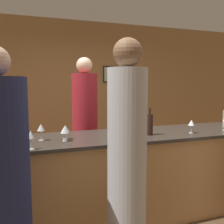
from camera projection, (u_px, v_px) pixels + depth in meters
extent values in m
plane|color=#4C3823|center=(122.00, 217.00, 2.92)|extent=(14.00, 14.00, 0.00)
cube|color=#A37547|center=(78.00, 91.00, 5.07)|extent=(8.00, 0.06, 2.80)
cube|color=black|center=(113.00, 74.00, 5.23)|extent=(0.44, 0.02, 0.34)
cube|color=#B7C6B2|center=(113.00, 74.00, 5.22)|extent=(0.39, 0.00, 0.29)
cube|color=#B27F4C|center=(122.00, 178.00, 2.87)|extent=(3.39, 0.74, 0.95)
cube|color=#332D28|center=(123.00, 136.00, 2.81)|extent=(3.45, 0.80, 0.03)
cylinder|color=maroon|center=(85.00, 133.00, 3.57)|extent=(0.36, 0.36, 1.69)
sphere|color=beige|center=(84.00, 65.00, 3.46)|extent=(0.22, 0.22, 0.22)
cylinder|color=#1E234C|center=(1.00, 196.00, 1.68)|extent=(0.39, 0.39, 1.60)
cylinder|color=#B2B2B7|center=(127.00, 175.00, 1.96)|extent=(0.31, 0.31, 1.67)
sphere|color=brown|center=(128.00, 53.00, 1.86)|extent=(0.22, 0.22, 0.22)
cylinder|color=black|center=(150.00, 125.00, 2.78)|extent=(0.08, 0.08, 0.23)
cylinder|color=black|center=(150.00, 111.00, 2.77)|extent=(0.03, 0.03, 0.07)
cylinder|color=#19381E|center=(130.00, 121.00, 3.18)|extent=(0.08, 0.08, 0.20)
cylinder|color=#19381E|center=(130.00, 111.00, 3.16)|extent=(0.03, 0.03, 0.07)
cylinder|color=silver|center=(65.00, 141.00, 2.49)|extent=(0.05, 0.05, 0.00)
cylinder|color=silver|center=(65.00, 137.00, 2.49)|extent=(0.01, 0.01, 0.08)
cone|color=silver|center=(65.00, 129.00, 2.48)|extent=(0.08, 0.08, 0.07)
cylinder|color=silver|center=(191.00, 133.00, 2.90)|extent=(0.05, 0.05, 0.00)
cylinder|color=silver|center=(191.00, 129.00, 2.89)|extent=(0.01, 0.01, 0.09)
cone|color=silver|center=(191.00, 123.00, 2.88)|extent=(0.08, 0.08, 0.06)
cylinder|color=silver|center=(31.00, 149.00, 2.17)|extent=(0.05, 0.05, 0.00)
cylinder|color=silver|center=(31.00, 144.00, 2.17)|extent=(0.01, 0.01, 0.09)
cone|color=silver|center=(31.00, 135.00, 2.16)|extent=(0.06, 0.06, 0.07)
cylinder|color=silver|center=(41.00, 140.00, 2.52)|extent=(0.05, 0.05, 0.00)
cylinder|color=silver|center=(41.00, 135.00, 2.52)|extent=(0.01, 0.01, 0.09)
cone|color=silver|center=(41.00, 127.00, 2.51)|extent=(0.07, 0.07, 0.07)
cylinder|color=silver|center=(65.00, 139.00, 2.58)|extent=(0.05, 0.05, 0.00)
cylinder|color=silver|center=(65.00, 135.00, 2.58)|extent=(0.01, 0.01, 0.08)
cone|color=silver|center=(65.00, 128.00, 2.57)|extent=(0.08, 0.08, 0.06)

